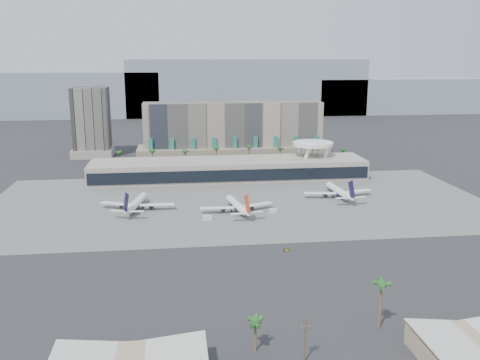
{
  "coord_description": "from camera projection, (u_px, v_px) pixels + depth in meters",
  "views": [
    {
      "loc": [
        -33.02,
        -214.1,
        75.76
      ],
      "look_at": [
        -1.55,
        40.0,
        15.5
      ],
      "focal_mm": 40.0,
      "sensor_mm": 36.0,
      "label": 1
    }
  ],
  "objects": [
    {
      "name": "ground",
      "position": [
        255.0,
        236.0,
        228.14
      ],
      "size": [
        900.0,
        900.0,
        0.0
      ],
      "primitive_type": "plane",
      "color": "#232326",
      "rests_on": "ground"
    },
    {
      "name": "palm_row",
      "position": [
        234.0,
        152.0,
        366.64
      ],
      "size": [
        157.8,
        2.8,
        13.1
      ],
      "color": "brown",
      "rests_on": "ground"
    },
    {
      "name": "service_vehicle_b",
      "position": [
        273.0,
        211.0,
        262.33
      ],
      "size": [
        3.79,
        2.29,
        1.9
      ],
      "primitive_type": "cube",
      "rotation": [
        0.0,
        0.0,
        0.05
      ],
      "color": "silver",
      "rests_on": "ground"
    },
    {
      "name": "service_vehicle_a",
      "position": [
        207.0,
        218.0,
        250.5
      ],
      "size": [
        4.53,
        2.23,
        2.21
      ],
      "primitive_type": "cube",
      "rotation": [
        0.0,
        0.0,
        0.0
      ],
      "color": "silver",
      "rests_on": "ground"
    },
    {
      "name": "hangar_right",
      "position": [
        477.0,
        348.0,
        135.88
      ],
      "size": [
        30.55,
        20.6,
        6.89
      ],
      "color": "tan",
      "rests_on": "ground"
    },
    {
      "name": "terminal",
      "position": [
        229.0,
        168.0,
        332.75
      ],
      "size": [
        170.0,
        32.5,
        14.5
      ],
      "color": "#A1998D",
      "rests_on": "ground"
    },
    {
      "name": "hotel",
      "position": [
        233.0,
        136.0,
        393.97
      ],
      "size": [
        140.0,
        30.0,
        42.0
      ],
      "color": "tan",
      "rests_on": "ground"
    },
    {
      "name": "saucer_structure",
      "position": [
        313.0,
        146.0,
        342.55
      ],
      "size": [
        26.0,
        26.0,
        21.89
      ],
      "color": "white",
      "rests_on": "ground"
    },
    {
      "name": "airliner_left",
      "position": [
        136.0,
        203.0,
        266.2
      ],
      "size": [
        37.28,
        38.76,
        13.54
      ],
      "rotation": [
        0.0,
        0.0,
        -0.21
      ],
      "color": "white",
      "rests_on": "ground"
    },
    {
      "name": "taxiway_sign",
      "position": [
        287.0,
        250.0,
        210.81
      ],
      "size": [
        2.23,
        0.76,
        1.01
      ],
      "rotation": [
        0.0,
        0.0,
        0.21
      ],
      "color": "black",
      "rests_on": "ground"
    },
    {
      "name": "near_palm_b",
      "position": [
        381.0,
        289.0,
        149.0
      ],
      "size": [
        6.0,
        6.0,
        14.86
      ],
      "color": "brown",
      "rests_on": "ground"
    },
    {
      "name": "airliner_right",
      "position": [
        339.0,
        191.0,
        289.35
      ],
      "size": [
        38.48,
        39.72,
        13.71
      ],
      "rotation": [
        0.0,
        0.0,
        0.08
      ],
      "color": "white",
      "rests_on": "ground"
    },
    {
      "name": "mountain_ridge",
      "position": [
        221.0,
        92.0,
        678.65
      ],
      "size": [
        680.0,
        60.0,
        70.0
      ],
      "color": "gray",
      "rests_on": "ground"
    },
    {
      "name": "airliner_centre",
      "position": [
        237.0,
        206.0,
        262.73
      ],
      "size": [
        36.58,
        37.95,
        13.18
      ],
      "rotation": [
        0.0,
        0.0,
        0.17
      ],
      "color": "white",
      "rests_on": "ground"
    },
    {
      "name": "office_tower",
      "position": [
        92.0,
        126.0,
        404.72
      ],
      "size": [
        30.0,
        30.0,
        52.0
      ],
      "color": "black",
      "rests_on": "ground"
    },
    {
      "name": "near_palm_a",
      "position": [
        255.0,
        327.0,
        138.52
      ],
      "size": [
        6.0,
        6.0,
        9.67
      ],
      "color": "brown",
      "rests_on": "ground"
    },
    {
      "name": "utility_pole",
      "position": [
        305.0,
        336.0,
        133.44
      ],
      "size": [
        3.2,
        0.85,
        12.0
      ],
      "color": "#4C3826",
      "rests_on": "ground"
    },
    {
      "name": "apron_pad",
      "position": [
        239.0,
        202.0,
        281.26
      ],
      "size": [
        260.0,
        130.0,
        0.06
      ],
      "primitive_type": "cube",
      "color": "#5B5B59",
      "rests_on": "ground"
    }
  ]
}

